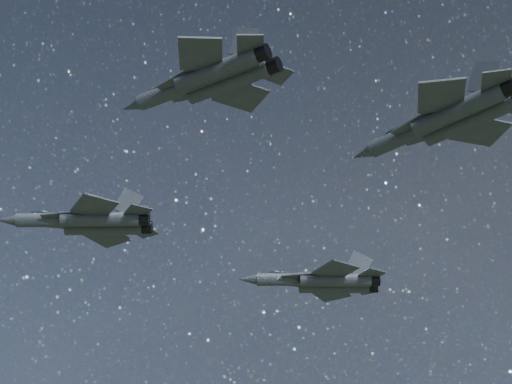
% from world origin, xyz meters
% --- Properties ---
extents(jet_lead, '(17.85, 11.82, 4.56)m').
position_xyz_m(jet_lead, '(-23.33, -1.20, 151.30)').
color(jet_lead, '#2D3339').
extents(jet_left, '(17.88, 11.77, 4.58)m').
position_xyz_m(jet_left, '(-3.61, 20.63, 149.63)').
color(jet_left, '#2D3339').
extents(jet_right, '(16.87, 11.77, 4.25)m').
position_xyz_m(jet_right, '(-1.39, -16.29, 153.42)').
color(jet_right, '#2D3339').
extents(jet_slot, '(18.69, 12.51, 4.73)m').
position_xyz_m(jet_slot, '(16.72, -3.05, 152.89)').
color(jet_slot, '#2D3339').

